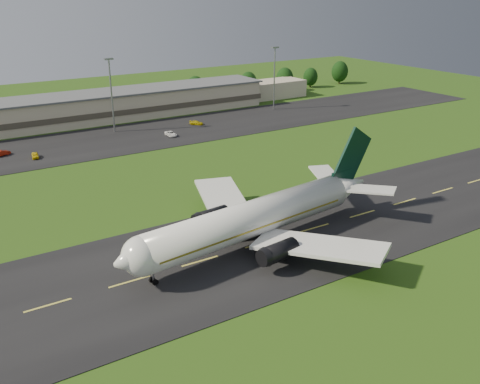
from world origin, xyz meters
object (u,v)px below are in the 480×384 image
terminal (99,107)px  service_vehicle_a (35,155)px  light_mast_east (274,71)px  service_vehicle_c (171,134)px  light_mast_centre (111,86)px  service_vehicle_b (2,153)px  service_vehicle_d (196,123)px  airliner (255,218)px

terminal → service_vehicle_a: 39.91m
light_mast_east → service_vehicle_c: 47.09m
terminal → light_mast_centre: size_ratio=7.13×
light_mast_east → service_vehicle_b: size_ratio=4.94×
light_mast_centre → light_mast_east: bearing=0.0°
service_vehicle_a → service_vehicle_d: (47.88, 8.63, -0.06)m
service_vehicle_a → light_mast_centre: bearing=37.9°
terminal → service_vehicle_c: 30.78m
airliner → terminal: airliner is taller
terminal → service_vehicle_d: terminal is taller
service_vehicle_c → airliner: bearing=-104.7°
light_mast_east → service_vehicle_a: (-79.66, -13.87, -11.99)m
airliner → light_mast_centre: (6.14, 79.89, 8.08)m
service_vehicle_b → service_vehicle_d: (54.24, 2.38, -0.09)m
terminal → service_vehicle_c: terminal is taller
terminal → light_mast_east: size_ratio=7.13×
terminal → service_vehicle_a: terminal is taller
light_mast_east → terminal: bearing=163.2°
light_mast_centre → service_vehicle_b: size_ratio=4.94×
service_vehicle_d → service_vehicle_c: bearing=165.9°
service_vehicle_b → light_mast_east: bearing=-109.6°
light_mast_centre → service_vehicle_c: (11.30, -12.78, -12.01)m
light_mast_centre → service_vehicle_b: 34.12m
service_vehicle_b → service_vehicle_c: size_ratio=0.91×
light_mast_east → service_vehicle_b: (-86.03, -7.62, -11.96)m
light_mast_east → service_vehicle_a: 81.75m
light_mast_centre → service_vehicle_b: (-31.03, -7.62, -11.96)m
airliner → service_vehicle_c: size_ratio=11.29×
airliner → service_vehicle_d: (29.35, 74.66, -3.97)m
service_vehicle_b → service_vehicle_d: bearing=-112.2°
airliner → service_vehicle_a: (-18.53, 66.03, -3.92)m
service_vehicle_c → service_vehicle_d: bearing=32.2°
airliner → light_mast_east: bearing=45.5°
airliner → terminal: bearing=78.4°
service_vehicle_b → service_vehicle_c: (42.33, -5.16, -0.05)m
terminal → service_vehicle_a: (-26.07, -30.05, -3.24)m
light_mast_centre → airliner: bearing=-94.4°
service_vehicle_b → airliner: bearing=174.3°
airliner → service_vehicle_d: bearing=61.4°
light_mast_east → service_vehicle_c: light_mast_east is taller
light_mast_centre → service_vehicle_b: light_mast_centre is taller
airliner → service_vehicle_b: airliner is taller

